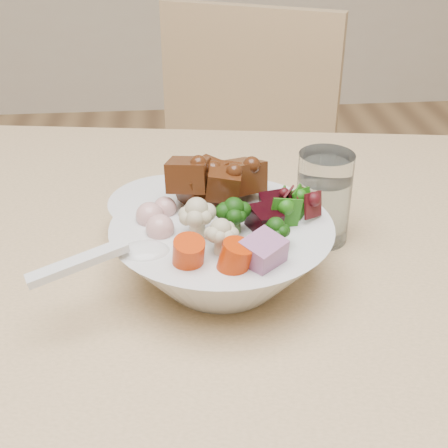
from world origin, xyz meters
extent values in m
cube|color=#D7AF7E|center=(0.30, 0.17, 0.76)|extent=(1.79, 1.18, 0.04)
cube|color=tan|center=(0.11, 0.89, 0.45)|extent=(0.56, 0.56, 0.04)
cube|color=tan|center=(0.19, 1.07, 0.69)|extent=(0.40, 0.20, 0.47)
cylinder|color=tan|center=(-0.13, 0.80, 0.22)|extent=(0.03, 0.03, 0.43)
cylinder|color=tan|center=(0.20, 0.65, 0.22)|extent=(0.03, 0.03, 0.43)
cylinder|color=tan|center=(0.02, 1.13, 0.22)|extent=(0.03, 0.03, 0.43)
cylinder|color=tan|center=(0.35, 0.98, 0.22)|extent=(0.03, 0.03, 0.43)
sphere|color=black|center=(0.07, 0.22, 0.87)|extent=(0.04, 0.04, 0.04)
sphere|color=#BFB190|center=(0.03, 0.21, 0.87)|extent=(0.04, 0.04, 0.04)
cube|color=black|center=(0.12, 0.25, 0.86)|extent=(0.04, 0.04, 0.03)
cube|color=#915783|center=(0.09, 0.16, 0.86)|extent=(0.05, 0.05, 0.04)
cylinder|color=#D03905|center=(0.02, 0.16, 0.86)|extent=(0.04, 0.04, 0.03)
sphere|color=#C9918C|center=(-0.01, 0.22, 0.86)|extent=(0.03, 0.03, 0.03)
ellipsoid|color=silver|center=(-0.02, 0.19, 0.85)|extent=(0.06, 0.06, 0.02)
cube|color=silver|center=(-0.09, 0.16, 0.86)|extent=(0.10, 0.05, 0.02)
cylinder|color=silver|center=(0.18, 0.31, 0.84)|extent=(0.07, 0.07, 0.11)
cylinder|color=silver|center=(0.18, 0.31, 0.83)|extent=(0.06, 0.06, 0.08)
camera|label=1|loc=(0.01, -0.34, 1.19)|focal=50.00mm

